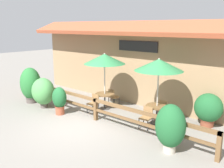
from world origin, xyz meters
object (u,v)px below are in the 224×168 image
potted_plant_broad_leaf (31,84)px  patio_umbrella_near (105,59)px  dining_table_middle (157,109)px  chair_middle_wallside (165,108)px  dining_table_near (105,97)px  potted_plant_small_flowering (43,92)px  potted_plant_corner_fern (59,99)px  chair_near_streetside (94,102)px  chair_near_wallside (113,96)px  chair_middle_streetside (146,116)px  potted_plant_tall_tropical (208,109)px  patio_umbrella_middle (159,65)px  potted_plant_entrance_palm (170,127)px

potted_plant_broad_leaf → patio_umbrella_near: bearing=26.2°
dining_table_middle → chair_middle_wallside: (-0.03, 0.69, -0.14)m
patio_umbrella_near → dining_table_middle: bearing=0.9°
chair_middle_wallside → dining_table_near: bearing=13.2°
potted_plant_small_flowering → dining_table_near: bearing=38.3°
potted_plant_corner_fern → potted_plant_broad_leaf: size_ratio=0.69×
dining_table_near → chair_near_streetside: 0.72m
patio_umbrella_near → dining_table_middle: 3.43m
chair_near_wallside → potted_plant_corner_fern: 2.81m
chair_middle_streetside → potted_plant_broad_leaf: 6.61m
potted_plant_tall_tropical → potted_plant_corner_fern: bearing=-151.5°
chair_middle_streetside → potted_plant_small_flowering: potted_plant_small_flowering is taller
chair_near_streetside → chair_near_wallside: same height
potted_plant_corner_fern → chair_middle_streetside: bearing=18.6°
chair_middle_streetside → chair_middle_wallside: bearing=83.3°
dining_table_near → chair_middle_wallside: (2.87, 0.74, -0.14)m
patio_umbrella_middle → chair_middle_wallside: patio_umbrella_middle is taller
potted_plant_corner_fern → potted_plant_small_flowering: (-1.37, 0.06, 0.11)m
chair_middle_wallside → potted_plant_entrance_palm: size_ratio=0.53×
chair_middle_wallside → potted_plant_corner_fern: 4.72m
dining_table_near → chair_middle_wallside: 2.96m
chair_near_wallside → potted_plant_tall_tropical: bearing=-168.6°
potted_plant_corner_fern → dining_table_near: bearing=62.6°
potted_plant_broad_leaf → chair_near_wallside: bearing=34.9°
patio_umbrella_near → chair_near_wallside: patio_umbrella_near is taller
chair_near_streetside → potted_plant_entrance_palm: 4.71m
potted_plant_entrance_palm → potted_plant_broad_leaf: bearing=179.8°
chair_middle_wallside → potted_plant_tall_tropical: (1.75, 0.37, 0.27)m
chair_middle_streetside → potted_plant_broad_leaf: bearing=-175.9°
dining_table_near → potted_plant_corner_fern: potted_plant_corner_fern is taller
chair_near_streetside → potted_plant_corner_fern: bearing=-130.5°
chair_middle_streetside → potted_plant_small_flowering: (-5.23, -1.23, 0.35)m
patio_umbrella_middle → potted_plant_small_flowering: (-5.28, -1.93, -1.63)m
chair_near_streetside → potted_plant_broad_leaf: (-3.58, -1.09, 0.50)m
patio_umbrella_middle → dining_table_middle: size_ratio=2.88×
dining_table_near → patio_umbrella_near: bearing=116.6°
chair_near_wallside → patio_umbrella_middle: patio_umbrella_middle is taller
potted_plant_small_flowering → potted_plant_entrance_palm: bearing=0.6°
dining_table_middle → potted_plant_small_flowering: (-5.28, -1.93, 0.21)m
patio_umbrella_middle → potted_plant_entrance_palm: patio_umbrella_middle is taller
chair_near_streetside → dining_table_middle: (2.96, 0.75, 0.14)m
patio_umbrella_middle → chair_middle_streetside: (-0.05, -0.69, -1.98)m
potted_plant_entrance_palm → potted_plant_tall_tropical: (0.11, 2.92, -0.11)m
patio_umbrella_near → potted_plant_entrance_palm: bearing=-21.9°
patio_umbrella_near → chair_middle_streetside: (2.85, -0.65, -1.98)m
chair_near_streetside → potted_plant_tall_tropical: bearing=17.9°
dining_table_near → potted_plant_entrance_palm: bearing=-21.9°
chair_middle_wallside → potted_plant_broad_leaf: 7.00m
chair_near_wallside → patio_umbrella_middle: 3.63m
dining_table_middle → potted_plant_broad_leaf: potted_plant_broad_leaf is taller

